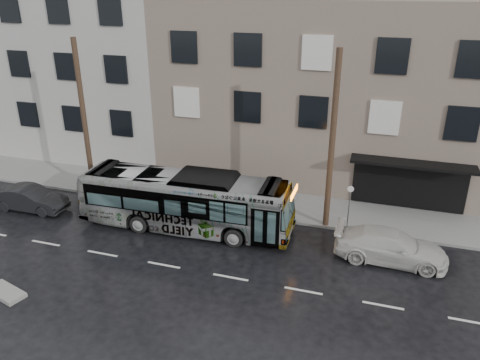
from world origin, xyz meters
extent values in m
plane|color=black|center=(0.00, 0.00, 0.00)|extent=(120.00, 120.00, 0.00)
cube|color=gray|center=(0.00, 4.90, 0.07)|extent=(90.00, 3.60, 0.15)
cube|color=gray|center=(5.00, 12.70, 5.50)|extent=(20.00, 12.00, 11.00)
cube|color=#B0AEA7|center=(-18.00, 14.20, 8.00)|extent=(26.00, 15.00, 16.00)
cylinder|color=#4C3826|center=(6.50, 3.30, 4.65)|extent=(0.30, 0.30, 9.00)
cylinder|color=#4C3826|center=(-7.50, 3.30, 4.65)|extent=(0.30, 0.30, 9.00)
cylinder|color=slate|center=(7.60, 3.30, 1.35)|extent=(0.06, 0.06, 2.40)
imported|color=#B2B2B2|center=(-0.41, 1.04, 1.54)|extent=(11.12, 2.94, 3.07)
imported|color=beige|center=(9.75, 1.01, 0.73)|extent=(5.07, 2.13, 1.46)
imported|color=black|center=(-9.56, 0.35, 0.68)|extent=(4.20, 1.58, 1.37)
cube|color=#9D9995|center=(-5.26, -6.41, 0.09)|extent=(1.95, 1.26, 0.18)
camera|label=1|loc=(8.71, -18.63, 11.90)|focal=35.00mm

